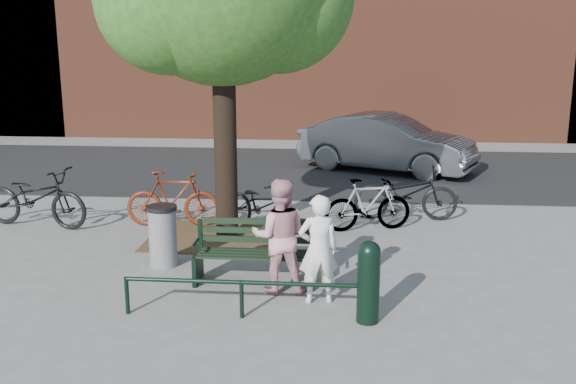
# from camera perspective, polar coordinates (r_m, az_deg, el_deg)

# --- Properties ---
(ground) EXTENTS (90.00, 90.00, 0.00)m
(ground) POSITION_cam_1_polar(r_m,az_deg,el_deg) (9.50, -2.98, -8.11)
(ground) COLOR gray
(ground) RESTS_ON ground
(dirt_pit) EXTENTS (2.40, 2.00, 0.02)m
(dirt_pit) POSITION_cam_1_polar(r_m,az_deg,el_deg) (11.71, -6.37, -3.96)
(dirt_pit) COLOR brown
(dirt_pit) RESTS_ON ground
(road) EXTENTS (40.00, 7.00, 0.01)m
(road) POSITION_cam_1_polar(r_m,az_deg,el_deg) (17.64, 0.78, 1.98)
(road) COLOR black
(road) RESTS_ON ground
(park_bench) EXTENTS (1.74, 0.54, 0.97)m
(park_bench) POSITION_cam_1_polar(r_m,az_deg,el_deg) (9.41, -2.95, -5.22)
(park_bench) COLOR black
(park_bench) RESTS_ON ground
(guard_railing) EXTENTS (3.06, 0.06, 0.51)m
(guard_railing) POSITION_cam_1_polar(r_m,az_deg,el_deg) (8.25, -4.16, -8.51)
(guard_railing) COLOR black
(guard_railing) RESTS_ON ground
(person_left) EXTENTS (0.62, 0.48, 1.50)m
(person_left) POSITION_cam_1_polar(r_m,az_deg,el_deg) (8.60, 2.72, -5.10)
(person_left) COLOR white
(person_left) RESTS_ON ground
(person_right) EXTENTS (0.84, 0.68, 1.63)m
(person_right) POSITION_cam_1_polar(r_m,az_deg,el_deg) (8.94, -0.77, -3.94)
(person_right) COLOR #D29099
(person_right) RESTS_ON ground
(bollard) EXTENTS (0.29, 0.29, 1.07)m
(bollard) POSITION_cam_1_polar(r_m,az_deg,el_deg) (8.12, 7.17, -7.68)
(bollard) COLOR black
(bollard) RESTS_ON ground
(litter_bin) EXTENTS (0.48, 0.48, 0.97)m
(litter_bin) POSITION_cam_1_polar(r_m,az_deg,el_deg) (10.24, -11.07, -3.82)
(litter_bin) COLOR gray
(litter_bin) RESTS_ON ground
(bicycle_a) EXTENTS (2.28, 1.13, 1.14)m
(bicycle_a) POSITION_cam_1_polar(r_m,az_deg,el_deg) (13.06, -21.55, -0.46)
(bicycle_a) COLOR black
(bicycle_a) RESTS_ON ground
(bicycle_b) EXTENTS (1.82, 0.61, 1.08)m
(bicycle_b) POSITION_cam_1_polar(r_m,az_deg,el_deg) (12.38, -10.18, -0.60)
(bicycle_b) COLOR #5A1C0C
(bicycle_b) RESTS_ON ground
(bicycle_c) EXTENTS (1.80, 1.78, 0.99)m
(bicycle_c) POSITION_cam_1_polar(r_m,az_deg,el_deg) (11.87, -2.40, -1.22)
(bicycle_c) COLOR black
(bicycle_c) RESTS_ON ground
(bicycle_d) EXTENTS (1.72, 0.90, 1.00)m
(bicycle_d) POSITION_cam_1_polar(r_m,az_deg,el_deg) (12.01, 7.12, -1.12)
(bicycle_d) COLOR gray
(bicycle_d) RESTS_ON ground
(bicycle_e) EXTENTS (2.03, 0.71, 1.06)m
(bicycle_e) POSITION_cam_1_polar(r_m,az_deg,el_deg) (12.87, 10.41, -0.11)
(bicycle_e) COLOR black
(bicycle_e) RESTS_ON ground
(parked_car) EXTENTS (4.96, 3.45, 1.55)m
(parked_car) POSITION_cam_1_polar(r_m,az_deg,el_deg) (17.56, 8.75, 4.31)
(parked_car) COLOR slate
(parked_car) RESTS_ON ground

